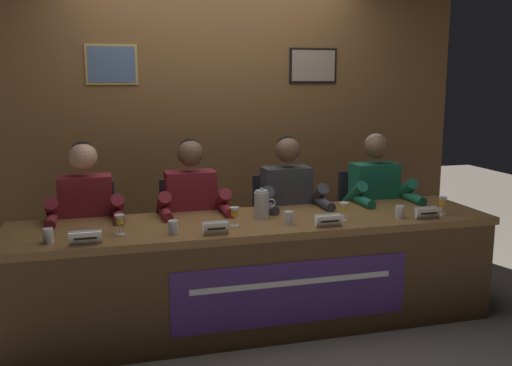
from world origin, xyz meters
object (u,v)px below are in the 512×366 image
nameplate_far_left (85,238)px  water_cup_far_right (400,212)px  chair_far_right (366,228)px  panelist_center_right (290,206)px  panelist_center_left (193,212)px  nameplate_far_right (427,213)px  water_pitcher_central (262,204)px  nameplate_center_left (216,228)px  panelist_far_right (378,200)px  water_cup_center_right (289,219)px  juice_glass_far_right (443,202)px  juice_glass_center_left (235,213)px  water_cup_center_left (173,228)px  chair_center_left (189,241)px  panelist_far_left (86,218)px  juice_glass_far_left (120,221)px  chair_center_right (281,234)px  conference_table (261,257)px  water_cup_far_left (48,237)px  nameplate_center_right (329,221)px  chair_far_left (89,249)px

nameplate_far_left → water_cup_far_right: (2.04, 0.09, -0.00)m
nameplate_far_left → chair_far_right: 2.38m
chair_far_right → panelist_center_right: bearing=-164.8°
panelist_center_left → nameplate_far_right: size_ratio=7.24×
nameplate_far_left → water_pitcher_central: 1.19m
nameplate_center_left → panelist_far_right: 1.58m
water_cup_center_right → juice_glass_far_right: juice_glass_far_right is taller
juice_glass_center_left → water_cup_center_left: 0.42m
water_cup_center_right → water_pitcher_central: water_pitcher_central is taller
chair_center_left → panelist_center_left: panelist_center_left is taller
nameplate_center_left → panelist_far_left: bearing=139.1°
juice_glass_far_left → chair_far_right: (1.99, 0.72, -0.37)m
nameplate_far_left → water_cup_center_right: 1.27m
juice_glass_far_left → water_cup_center_right: bearing=-1.9°
juice_glass_center_left → water_pitcher_central: size_ratio=0.59×
nameplate_far_left → water_cup_center_left: 0.52m
chair_center_left → nameplate_center_left: size_ratio=5.82×
juice_glass_far_left → nameplate_far_right: (2.02, -0.14, -0.05)m
nameplate_far_left → water_cup_center_left: (0.51, 0.09, -0.00)m
juice_glass_far_left → water_cup_center_right: size_ratio=1.46×
water_cup_far_right → juice_glass_center_left: bearing=175.7°
juice_glass_center_left → juice_glass_far_left: bearing=-178.8°
water_cup_center_left → juice_glass_center_left: bearing=12.2°
chair_center_right → panelist_center_right: bearing=-90.0°
panelist_far_right → water_pitcher_central: 1.11m
nameplate_center_left → water_pitcher_central: 0.50m
chair_center_right → panelist_center_right: (0.00, -0.20, 0.28)m
chair_center_right → nameplate_far_left: bearing=-148.9°
panelist_far_right → water_pitcher_central: bearing=-162.0°
panelist_far_left → juice_glass_far_right: (2.39, -0.57, 0.09)m
juice_glass_far_right → conference_table: bearing=176.0°
chair_center_left → water_cup_far_right: size_ratio=10.72×
chair_center_left → panelist_center_left: size_ratio=0.74×
juice_glass_center_left → conference_table: bearing=6.6°
juice_glass_far_left → water_cup_far_left: juice_glass_far_left is taller
nameplate_center_left → juice_glass_center_left: 0.23m
conference_table → water_cup_far_left: size_ratio=38.06×
chair_center_left → panelist_center_right: (0.73, -0.20, 0.28)m
juice_glass_center_left → water_cup_center_right: bearing=-8.1°
nameplate_center_left → nameplate_center_right: same height
water_cup_center_left → juice_glass_far_right: (1.87, 0.02, 0.05)m
panelist_center_left → chair_far_right: size_ratio=1.36×
nameplate_far_right → water_cup_far_right: size_ratio=2.01×
panelist_far_left → nameplate_center_right: 1.65m
chair_far_left → nameplate_far_right: chair_far_left is taller
panelist_center_left → panelist_far_right: size_ratio=1.00×
conference_table → nameplate_far_right: (1.12, -0.17, 0.27)m
panelist_far_left → nameplate_far_left: 0.68m
nameplate_far_right → chair_far_right: bearing=91.4°
panelist_far_left → chair_far_right: 2.23m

